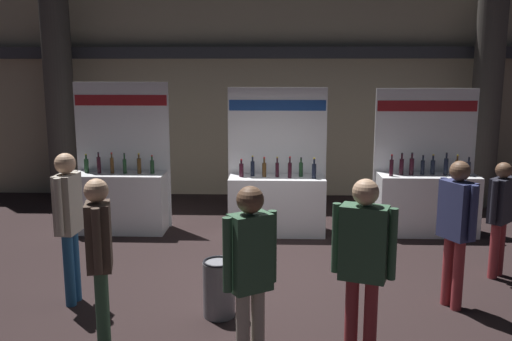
# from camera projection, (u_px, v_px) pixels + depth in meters

# --- Properties ---
(ground_plane) EXTENTS (26.42, 26.42, 0.00)m
(ground_plane) POSITION_uv_depth(u_px,v_px,m) (265.00, 277.00, 7.41)
(ground_plane) COLOR black
(hall_colonnade) EXTENTS (13.21, 1.21, 5.63)m
(hall_colonnade) POSITION_uv_depth(u_px,v_px,m) (271.00, 69.00, 11.69)
(hall_colonnade) COLOR gray
(hall_colonnade) RESTS_ON ground_plane
(exhibitor_booth_0) EXTENTS (1.64, 0.66, 2.55)m
(exhibitor_booth_0) POSITION_uv_depth(u_px,v_px,m) (121.00, 195.00, 9.41)
(exhibitor_booth_0) COLOR white
(exhibitor_booth_0) RESTS_ON ground_plane
(exhibitor_booth_1) EXTENTS (1.69, 0.66, 2.46)m
(exhibitor_booth_1) POSITION_uv_depth(u_px,v_px,m) (277.00, 198.00, 9.29)
(exhibitor_booth_1) COLOR white
(exhibitor_booth_1) RESTS_ON ground_plane
(exhibitor_booth_2) EXTENTS (1.72, 0.66, 2.45)m
(exhibitor_booth_2) POSITION_uv_depth(u_px,v_px,m) (426.00, 198.00, 9.27)
(exhibitor_booth_2) COLOR white
(exhibitor_booth_2) RESTS_ON ground_plane
(trash_bin) EXTENTS (0.36, 0.36, 0.66)m
(trash_bin) POSITION_uv_depth(u_px,v_px,m) (219.00, 288.00, 6.19)
(trash_bin) COLOR slate
(trash_bin) RESTS_ON ground_plane
(visitor_0) EXTENTS (0.30, 0.48, 1.75)m
(visitor_0) POSITION_uv_depth(u_px,v_px,m) (99.00, 251.00, 5.32)
(visitor_0) COLOR #33563D
(visitor_0) RESTS_ON ground_plane
(visitor_2) EXTENTS (0.56, 0.36, 1.82)m
(visitor_2) POSITION_uv_depth(u_px,v_px,m) (363.00, 256.00, 4.99)
(visitor_2) COLOR maroon
(visitor_2) RESTS_ON ground_plane
(visitor_3) EXTENTS (0.46, 0.37, 1.80)m
(visitor_3) POSITION_uv_depth(u_px,v_px,m) (250.00, 268.00, 4.76)
(visitor_3) COLOR #ADA393
(visitor_3) RESTS_ON ground_plane
(visitor_4) EXTENTS (0.40, 0.40, 1.57)m
(visitor_4) POSITION_uv_depth(u_px,v_px,m) (500.00, 211.00, 7.26)
(visitor_4) COLOR maroon
(visitor_4) RESTS_ON ground_plane
(visitor_5) EXTENTS (0.39, 0.50, 1.76)m
(visitor_5) POSITION_uv_depth(u_px,v_px,m) (456.00, 221.00, 6.29)
(visitor_5) COLOR maroon
(visitor_5) RESTS_ON ground_plane
(visitor_6) EXTENTS (0.24, 0.54, 1.83)m
(visitor_6) POSITION_uv_depth(u_px,v_px,m) (69.00, 215.00, 6.39)
(visitor_6) COLOR navy
(visitor_6) RESTS_ON ground_plane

